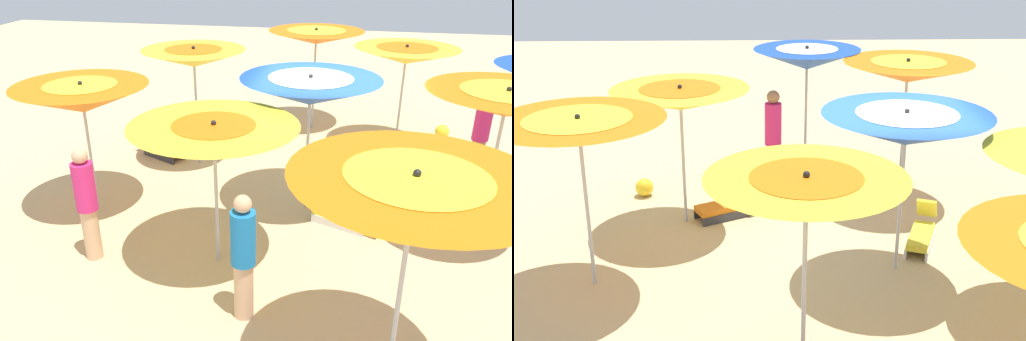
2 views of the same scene
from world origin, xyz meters
TOP-DOWN VIEW (x-y plane):
  - ground at (0.00, 0.00)m, footprint 36.71×36.71m
  - beach_umbrella_0 at (-1.02, 3.89)m, footprint 2.12×2.12m
  - beach_umbrella_1 at (-2.12, 1.43)m, footprint 2.25×2.25m
  - beach_umbrella_2 at (-4.05, -0.88)m, footprint 2.22×2.22m
  - beach_umbrella_3 at (1.20, 2.75)m, footprint 1.99×1.99m
  - beach_umbrella_4 at (-0.29, 0.37)m, footprint 2.23×2.23m
  - beach_umbrella_5 at (-0.90, -2.35)m, footprint 2.18×2.18m
  - beach_umbrella_6 at (3.87, 0.65)m, footprint 2.20×2.20m
  - beach_umbrella_7 at (2.81, -1.30)m, footprint 2.14×2.14m
  - lounger_0 at (1.37, 3.64)m, footprint 0.83×1.21m
  - lounger_1 at (-0.82, -0.34)m, footprint 0.73×1.20m
  - lounger_2 at (2.08, -1.51)m, footprint 1.34×0.94m
  - beachgoer_0 at (-2.41, 3.23)m, footprint 0.30×0.30m
  - beachgoer_1 at (-3.22, 0.81)m, footprint 0.30×0.30m
  - beachgoer_2 at (1.35, -2.66)m, footprint 0.30×0.30m
  - beach_ball at (3.64, -2.39)m, footprint 0.32×0.32m

SIDE VIEW (x-z plane):
  - ground at x=0.00m, z-range -0.04..0.00m
  - beach_ball at x=3.64m, z-range 0.00..0.32m
  - lounger_1 at x=-0.82m, z-range -0.10..0.49m
  - lounger_2 at x=2.08m, z-range -0.11..0.53m
  - lounger_0 at x=1.37m, z-range -0.14..0.58m
  - beachgoer_1 at x=-3.22m, z-range 0.04..1.71m
  - beachgoer_0 at x=-2.41m, z-range 0.04..1.76m
  - beachgoer_2 at x=1.35m, z-range 0.05..1.89m
  - beach_umbrella_1 at x=-2.12m, z-range 0.85..2.99m
  - beach_umbrella_0 at x=-1.02m, z-range 0.85..3.09m
  - beach_umbrella_7 at x=2.81m, z-range 0.92..3.20m
  - beach_umbrella_4 at x=-0.29m, z-range 0.91..3.25m
  - beach_umbrella_6 at x=3.87m, z-range 0.98..3.37m
  - beach_umbrella_3 at x=1.20m, z-range 0.98..3.38m
  - beach_umbrella_5 at x=-0.90m, z-range 1.00..3.46m
  - beach_umbrella_2 at x=-4.05m, z-range 1.03..3.55m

